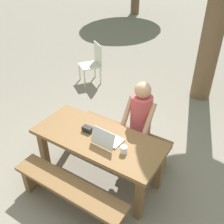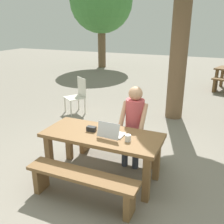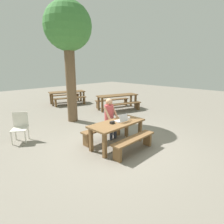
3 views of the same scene
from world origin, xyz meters
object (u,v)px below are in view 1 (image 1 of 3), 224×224
(picnic_table_front, at_px, (98,144))
(coffee_mug, at_px, (124,150))
(plastic_chair, at_px, (93,62))
(laptop, at_px, (107,139))
(small_pouch, at_px, (87,129))
(person_seated, at_px, (140,119))

(picnic_table_front, distance_m, coffee_mug, 0.46)
(plastic_chair, bearing_deg, laptop, -15.90)
(coffee_mug, bearing_deg, plastic_chair, 132.40)
(picnic_table_front, xyz_separation_m, laptop, (0.15, -0.03, 0.17))
(small_pouch, relative_size, plastic_chair, 0.15)
(small_pouch, bearing_deg, person_seated, 50.29)
(coffee_mug, bearing_deg, picnic_table_front, 169.30)
(picnic_table_front, height_order, small_pouch, small_pouch)
(coffee_mug, bearing_deg, laptop, 169.46)
(picnic_table_front, xyz_separation_m, small_pouch, (-0.18, 0.02, 0.15))
(picnic_table_front, distance_m, plastic_chair, 2.99)
(laptop, height_order, person_seated, person_seated)
(laptop, bearing_deg, plastic_chair, -47.15)
(small_pouch, distance_m, person_seated, 0.72)
(laptop, bearing_deg, small_pouch, -5.03)
(picnic_table_front, xyz_separation_m, coffee_mug, (0.42, -0.08, 0.16))
(small_pouch, relative_size, coffee_mug, 1.47)
(picnic_table_front, bearing_deg, laptop, -10.98)
(laptop, xyz_separation_m, coffee_mug, (0.27, -0.05, -0.01))
(picnic_table_front, relative_size, coffee_mug, 18.79)
(small_pouch, height_order, plastic_chair, plastic_chair)
(picnic_table_front, distance_m, person_seated, 0.66)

